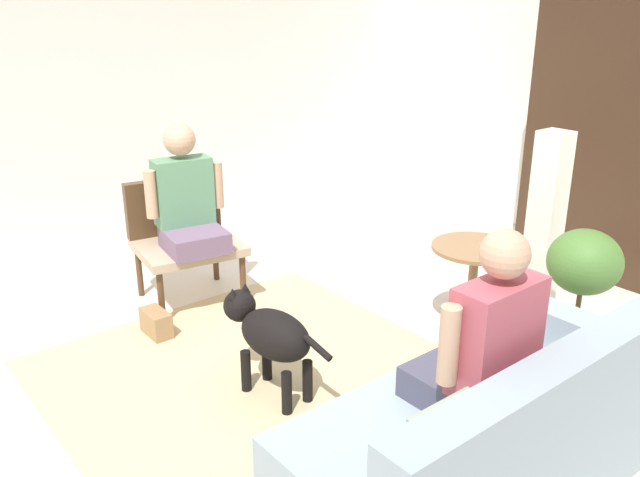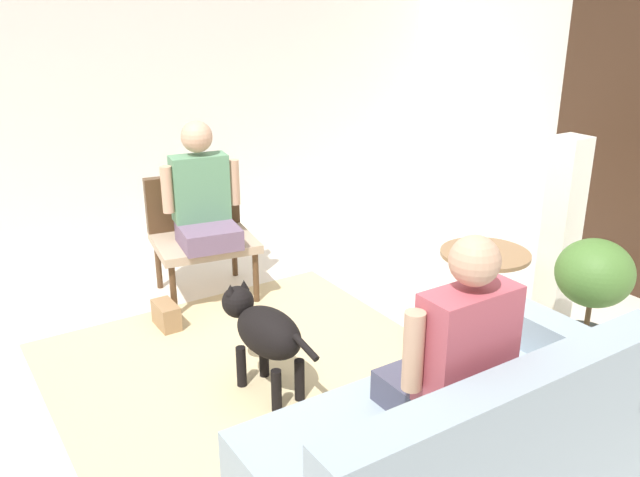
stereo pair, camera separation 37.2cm
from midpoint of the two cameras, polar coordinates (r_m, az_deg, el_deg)
The scene contains 12 objects.
ground_plane at distance 3.96m, azimuth -0.21°, elevation -11.41°, with size 7.91×7.91×0.00m, color beige.
left_wall at distance 6.09m, azimuth -12.55°, elevation 12.17°, with size 0.12×7.20×2.55m, color silver.
area_rug at distance 3.74m, azimuth -0.75°, elevation -13.42°, with size 2.76×2.19×0.01m, color #C6B284.
couch at distance 2.98m, azimuth 15.49°, elevation -17.28°, with size 0.84×1.70×0.81m.
armchair at distance 4.86m, azimuth -8.23°, elevation 1.08°, with size 0.73×0.78×0.85m.
person_on_couch at distance 2.73m, azimuth 15.60°, elevation -9.38°, with size 0.44×0.56×0.81m.
person_on_armchair at distance 4.64m, azimuth -7.86°, elevation 3.67°, with size 0.52×0.54×0.84m.
round_end_table at distance 4.32m, azimuth 16.25°, elevation -3.78°, with size 0.55×0.55×0.59m.
dog at distance 3.61m, azimuth -1.90°, elevation -7.99°, with size 0.77×0.33×0.58m.
potted_plant at distance 4.07m, azimuth 24.78°, elevation -4.58°, with size 0.42×0.42×0.83m.
column_lamp at distance 4.45m, azimuth 22.25°, elevation -0.18°, with size 0.20×0.20×1.30m.
handbag at distance 4.48m, azimuth -10.80°, elevation -6.58°, with size 0.24×0.12×0.17m, color #99724C.
Camera 2 is at (2.95, -1.67, 2.07)m, focal length 37.15 mm.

